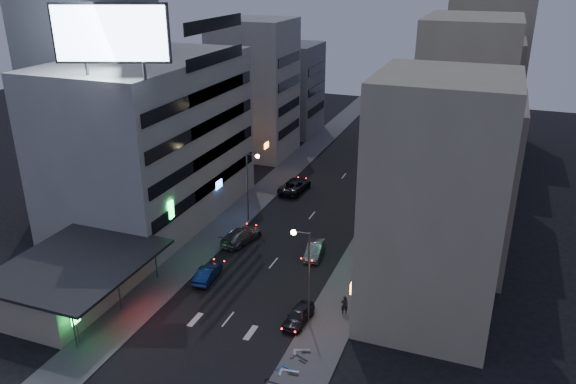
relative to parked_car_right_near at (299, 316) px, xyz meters
The scene contains 29 objects.
ground 7.96m from the parked_car_right_near, 134.89° to the right, with size 180.00×180.00×0.00m, color black.
sidewalk_left 27.92m from the parked_car_right_near, 119.16° to the left, with size 4.00×120.00×0.12m, color #4C4C4F.
sidewalk_right 24.50m from the parked_car_right_near, 84.38° to the left, with size 4.00×120.00×0.12m, color #4C4C4F.
food_court 19.88m from the parked_car_right_near, 169.48° to the right, with size 11.00×13.00×3.88m.
white_building 28.05m from the parked_car_right_near, 147.54° to the left, with size 14.00×24.00×18.00m, color #AFB0AB.
grey_tower 39.59m from the parked_car_right_near, 151.19° to the left, with size 10.00×14.00×34.00m, color gray.
shophouse_near 14.11m from the parked_car_right_near, 27.43° to the left, with size 10.00×11.00×20.00m, color #B8AE90.
shophouse_mid 20.49m from the parked_car_right_near, 58.85° to the left, with size 11.00×12.00×16.00m, color gray.
shophouse_far 32.53m from the parked_car_right_near, 72.26° to the left, with size 10.00×14.00×22.00m, color #B8AE90.
far_left_a 45.64m from the parked_car_right_near, 118.18° to the left, with size 11.00×10.00×20.00m, color #AFB0AB.
far_left_b 57.07m from the parked_car_right_near, 112.41° to the left, with size 12.00×10.00×15.00m, color gray.
far_right_a 46.22m from the parked_car_right_near, 77.42° to the left, with size 11.00×12.00×18.00m, color gray.
far_right_b 60.37m from the parked_car_right_near, 79.90° to the left, with size 12.00×12.00×24.00m, color #B8AE90.
billboard 28.37m from the parked_car_right_near, 166.83° to the left, with size 9.52×3.75×6.20m.
street_lamp_right_near 4.72m from the parked_car_right_near, 51.23° to the left, with size 1.60×0.44×8.02m.
street_lamp_left 20.56m from the parked_car_right_near, 125.08° to the left, with size 1.60×0.44×8.02m.
street_lamp_right_far 34.70m from the parked_car_right_near, 89.49° to the left, with size 1.60×0.44×8.02m.
parked_car_right_near is the anchor object (origin of this frame).
parked_car_right_mid 11.41m from the parked_car_right_near, 101.66° to the left, with size 1.45×4.17×1.37m, color gray.
parked_car_left 28.53m from the parked_car_right_near, 110.56° to the left, with size 2.67×5.80×1.61m, color #29292F.
parked_car_right_far 31.74m from the parked_car_right_near, 90.00° to the left, with size 2.01×4.94×1.43m, color #94969B.
road_car_blue 10.65m from the parked_car_right_near, 161.71° to the left, with size 1.41×4.06×1.34m, color navy.
road_car_silver 15.44m from the parked_car_right_near, 132.61° to the left, with size 2.15×5.29×1.54m, color gray.
person 4.00m from the parked_car_right_near, 36.87° to the left, with size 0.61×0.40×1.67m, color black.
scooter_black_a 7.52m from the parked_car_right_near, 78.96° to the right, with size 1.70×0.57×1.04m, color black, non-canonical shape.
scooter_silver_a 6.07m from the parked_car_right_near, 69.61° to the right, with size 2.04×0.68×1.25m, color #A7A8AF, non-canonical shape.
scooter_blue 6.08m from the parked_car_right_near, 70.42° to the right, with size 2.04×0.68×1.25m, color navy, non-canonical shape.
scooter_black_b 4.99m from the parked_car_right_near, 61.56° to the right, with size 1.76×0.59×1.08m, color black, non-canonical shape.
scooter_silver_b 3.65m from the parked_car_right_near, 56.48° to the right, with size 1.85×0.62×1.13m, color #A8A9B0, non-canonical shape.
Camera 1 is at (18.31, -30.58, 27.18)m, focal length 35.00 mm.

